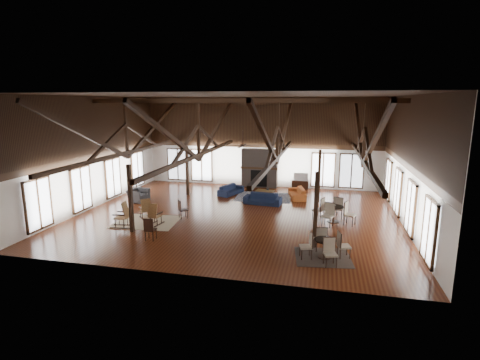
% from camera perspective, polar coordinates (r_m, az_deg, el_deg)
% --- Properties ---
extents(floor, '(16.00, 16.00, 0.00)m').
position_cam_1_polar(floor, '(19.31, -0.43, -5.34)').
color(floor, '#582812').
rests_on(floor, ground).
extents(ceiling, '(16.00, 14.00, 0.02)m').
position_cam_1_polar(ceiling, '(18.45, -0.46, 12.76)').
color(ceiling, black).
rests_on(ceiling, wall_back).
extents(wall_back, '(16.00, 0.02, 6.00)m').
position_cam_1_polar(wall_back, '(25.46, 3.18, 5.73)').
color(wall_back, white).
rests_on(wall_back, floor).
extents(wall_front, '(16.00, 0.02, 6.00)m').
position_cam_1_polar(wall_front, '(12.05, -8.10, -1.23)').
color(wall_front, white).
rests_on(wall_front, floor).
extents(wall_left, '(0.02, 14.00, 6.00)m').
position_cam_1_polar(wall_left, '(21.89, -21.33, 3.94)').
color(wall_left, white).
rests_on(wall_left, floor).
extents(wall_right, '(0.02, 14.00, 6.00)m').
position_cam_1_polar(wall_right, '(18.55, 24.40, 2.40)').
color(wall_right, white).
rests_on(wall_right, floor).
extents(roof_truss, '(15.60, 14.07, 3.14)m').
position_cam_1_polar(roof_truss, '(18.52, -0.45, 6.66)').
color(roof_truss, black).
rests_on(roof_truss, wall_back).
extents(post_grid, '(8.16, 7.16, 3.05)m').
position_cam_1_polar(post_grid, '(18.92, -0.44, -0.92)').
color(post_grid, black).
rests_on(post_grid, floor).
extents(fireplace, '(2.50, 0.69, 2.60)m').
position_cam_1_polar(fireplace, '(25.37, 3.01, 1.80)').
color(fireplace, '#66574E').
rests_on(fireplace, floor).
extents(ceiling_fan, '(1.60, 1.60, 0.75)m').
position_cam_1_polar(ceiling_fan, '(17.47, 0.40, 5.37)').
color(ceiling_fan, black).
rests_on(ceiling_fan, roof_truss).
extents(sofa_navy_front, '(2.17, 1.04, 0.61)m').
position_cam_1_polar(sofa_navy_front, '(21.27, 3.47, -2.88)').
color(sofa_navy_front, '#141D37').
rests_on(sofa_navy_front, floor).
extents(sofa_navy_left, '(2.09, 1.38, 0.57)m').
position_cam_1_polar(sofa_navy_left, '(23.53, -1.39, -1.48)').
color(sofa_navy_left, '#16203F').
rests_on(sofa_navy_left, floor).
extents(sofa_orange, '(2.18, 1.25, 0.60)m').
position_cam_1_polar(sofa_orange, '(22.85, 8.69, -1.97)').
color(sofa_orange, '#B75823').
rests_on(sofa_orange, floor).
extents(coffee_table, '(1.16, 0.71, 0.42)m').
position_cam_1_polar(coffee_table, '(22.83, 3.83, -1.72)').
color(coffee_table, brown).
rests_on(coffee_table, floor).
extents(vase, '(0.24, 0.24, 0.19)m').
position_cam_1_polar(vase, '(22.84, 4.23, -1.33)').
color(vase, '#B2B2B2').
rests_on(vase, coffee_table).
extents(armchair, '(1.22, 1.10, 0.71)m').
position_cam_1_polar(armchair, '(22.61, -15.22, -2.26)').
color(armchair, '#2C2C2E').
rests_on(armchair, floor).
extents(side_table_lamp, '(0.49, 0.49, 1.24)m').
position_cam_1_polar(side_table_lamp, '(23.64, -15.48, -1.39)').
color(side_table_lamp, black).
rests_on(side_table_lamp, floor).
extents(rocking_chair_a, '(0.85, 0.88, 1.03)m').
position_cam_1_polar(rocking_chair_a, '(19.13, -14.20, -4.36)').
color(rocking_chair_a, olive).
rests_on(rocking_chair_a, floor).
extents(rocking_chair_b, '(0.56, 0.88, 1.06)m').
position_cam_1_polar(rocking_chair_b, '(18.08, -12.94, -5.20)').
color(rocking_chair_b, olive).
rests_on(rocking_chair_b, floor).
extents(rocking_chair_c, '(1.00, 0.63, 1.21)m').
position_cam_1_polar(rocking_chair_c, '(18.13, -17.35, -5.16)').
color(rocking_chair_c, olive).
rests_on(rocking_chair_c, floor).
extents(side_chair_a, '(0.56, 0.56, 0.95)m').
position_cam_1_polar(side_chair_a, '(18.81, -8.94, -4.21)').
color(side_chair_a, black).
rests_on(side_chair_a, floor).
extents(side_chair_b, '(0.43, 0.43, 0.99)m').
position_cam_1_polar(side_chair_b, '(16.12, -13.63, -7.06)').
color(side_chair_b, black).
rests_on(side_chair_b, floor).
extents(cafe_table_near, '(1.94, 1.94, 0.99)m').
position_cam_1_polar(cafe_table_near, '(14.41, 12.82, -9.65)').
color(cafe_table_near, black).
rests_on(cafe_table_near, floor).
extents(cafe_table_far, '(2.13, 2.13, 1.10)m').
position_cam_1_polar(cafe_table_far, '(18.60, 14.10, -4.61)').
color(cafe_table_far, black).
rests_on(cafe_table_far, floor).
extents(cup_near, '(0.17, 0.17, 0.10)m').
position_cam_1_polar(cup_near, '(14.40, 13.21, -8.53)').
color(cup_near, '#B2B2B2').
rests_on(cup_near, cafe_table_near).
extents(cup_far, '(0.13, 0.13, 0.09)m').
position_cam_1_polar(cup_far, '(18.50, 14.18, -3.79)').
color(cup_far, '#B2B2B2').
rests_on(cup_far, cafe_table_far).
extents(tv_console, '(1.08, 0.41, 0.54)m').
position_cam_1_polar(tv_console, '(25.34, 9.14, -0.69)').
color(tv_console, black).
rests_on(tv_console, floor).
extents(television, '(0.94, 0.19, 0.54)m').
position_cam_1_polar(television, '(25.23, 9.25, 0.50)').
color(television, '#B2B2B2').
rests_on(television, tv_console).
extents(rug_tan, '(3.13, 2.55, 0.01)m').
position_cam_1_polar(rug_tan, '(18.76, -14.05, -6.20)').
color(rug_tan, tan).
rests_on(rug_tan, floor).
extents(rug_navy, '(3.43, 2.65, 0.01)m').
position_cam_1_polar(rug_navy, '(22.88, 3.60, -2.60)').
color(rug_navy, '#171F41').
rests_on(rug_navy, floor).
extents(rug_dark, '(2.24, 2.08, 0.01)m').
position_cam_1_polar(rug_dark, '(14.61, 12.51, -11.40)').
color(rug_dark, black).
rests_on(rug_dark, floor).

